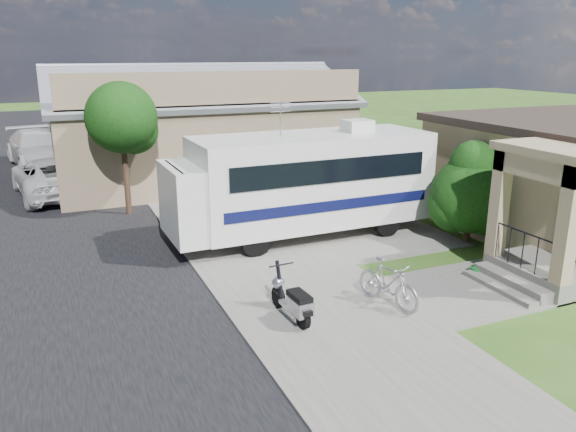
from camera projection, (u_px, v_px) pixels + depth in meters
name	position (u px, v px, depth m)	size (l,w,h in m)	color
ground	(349.00, 294.00, 13.25)	(120.00, 120.00, 0.00)	#274913
street_slab	(15.00, 218.00, 19.23)	(9.00, 80.00, 0.02)	black
sidewalk_slab	(200.00, 199.00, 21.68)	(4.00, 80.00, 0.06)	#5B5952
driveway_slab	(321.00, 231.00, 17.78)	(7.00, 6.00, 0.05)	#5B5952
walk_slab	(479.00, 288.00, 13.50)	(4.00, 3.00, 0.05)	#5B5952
warehouse	(197.00, 134.00, 25.01)	(12.50, 8.40, 5.04)	#78624B
street_tree_a	(125.00, 121.00, 18.92)	(2.44, 2.40, 4.58)	black
street_tree_b	(97.00, 96.00, 27.70)	(2.44, 2.40, 4.73)	black
street_tree_c	(84.00, 91.00, 35.71)	(2.44, 2.40, 4.42)	black
motorhome	(303.00, 181.00, 16.89)	(8.06, 2.75, 4.11)	silver
shrub	(471.00, 191.00, 16.48)	(2.50, 2.39, 3.07)	black
scooter	(293.00, 301.00, 11.75)	(0.57, 1.64, 1.08)	black
bicycle	(388.00, 286.00, 12.39)	(0.49, 1.75, 1.05)	#A2A2A9
pickup_truck	(52.00, 177.00, 22.05)	(2.57, 5.57, 1.55)	silver
van	(39.00, 149.00, 27.72)	(2.50, 6.15, 1.79)	silver
garden_hose	(478.00, 272.00, 14.33)	(0.41, 0.41, 0.18)	#135F23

